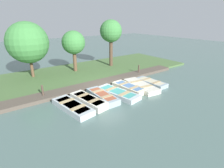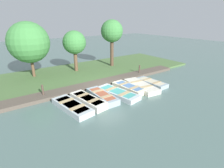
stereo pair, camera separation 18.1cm
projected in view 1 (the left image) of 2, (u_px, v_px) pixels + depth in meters
name	position (u px, v px, depth m)	size (l,w,h in m)	color
ground_plane	(110.00, 89.00, 14.17)	(80.00, 80.00, 0.00)	#4C6660
shore_bank	(82.00, 73.00, 17.91)	(8.00, 24.00, 0.19)	#476638
dock_walkway	(101.00, 83.00, 15.10)	(1.37, 16.95, 0.26)	#51473D
rowboat_0	(72.00, 107.00, 10.93)	(3.36, 1.59, 0.39)	#B2BCC1
rowboat_1	(89.00, 100.00, 11.69)	(3.19, 1.40, 0.44)	silver
rowboat_2	(102.00, 96.00, 12.33)	(3.04, 0.99, 0.43)	#8C9EA8
rowboat_3	(118.00, 93.00, 12.94)	(3.63, 1.80, 0.36)	#B2BCC1
rowboat_4	(129.00, 87.00, 13.94)	(3.03, 1.31, 0.39)	beige
rowboat_5	(141.00, 86.00, 14.31)	(3.57, 1.70, 0.38)	beige
rowboat_6	(151.00, 82.00, 15.09)	(2.83, 1.17, 0.35)	#8C9EA8
mooring_post_near	(43.00, 92.00, 12.30)	(0.14, 0.14, 1.03)	#47382D
mooring_post_far	(139.00, 70.00, 17.50)	(0.14, 0.14, 1.03)	#47382D
park_tree_far_left	(28.00, 43.00, 15.41)	(3.63, 3.63, 5.17)	brown
park_tree_left	(74.00, 43.00, 17.33)	(2.30, 2.30, 4.27)	brown
park_tree_center	(111.00, 32.00, 19.06)	(2.41, 2.41, 5.27)	#4C3828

